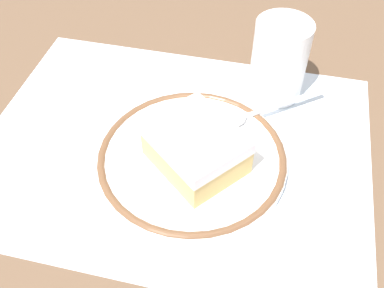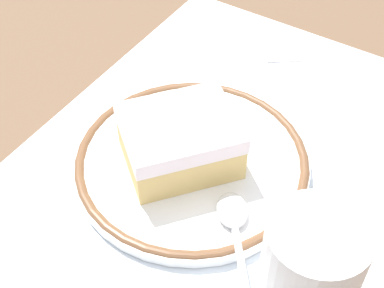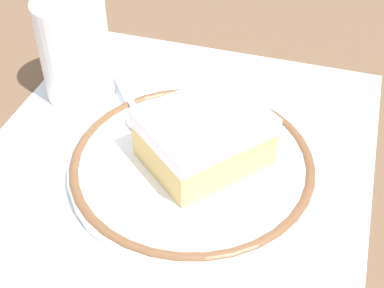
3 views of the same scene
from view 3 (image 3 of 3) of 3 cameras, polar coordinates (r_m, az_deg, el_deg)
name	(u,v)px [view 3 (image 3 of 3)]	position (r m, az deg, el deg)	size (l,w,h in m)	color
ground_plane	(161,188)	(0.48, -3.24, -4.58)	(2.40, 2.40, 0.00)	brown
placemat	(161,187)	(0.48, -3.24, -4.52)	(0.46, 0.35, 0.00)	silver
plate	(192,164)	(0.48, 0.00, -2.15)	(0.22, 0.22, 0.01)	white
cake_slice	(204,137)	(0.47, 1.26, 0.75)	(0.13, 0.13, 0.05)	#DBB76B
spoon	(133,105)	(0.54, -6.21, 4.07)	(0.13, 0.11, 0.01)	silver
cup	(76,55)	(0.56, -12.11, 9.13)	(0.07, 0.07, 0.10)	white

